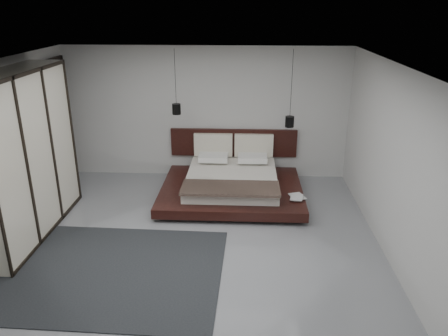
# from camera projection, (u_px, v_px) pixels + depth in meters

# --- Properties ---
(floor) EXTENTS (6.00, 6.00, 0.00)m
(floor) POSITION_uv_depth(u_px,v_px,m) (191.00, 243.00, 6.98)
(floor) COLOR gray
(floor) RESTS_ON ground
(ceiling) EXTENTS (6.00, 6.00, 0.00)m
(ceiling) POSITION_uv_depth(u_px,v_px,m) (186.00, 65.00, 5.98)
(ceiling) COLOR white
(ceiling) RESTS_ON wall_back
(wall_back) EXTENTS (6.00, 0.00, 6.00)m
(wall_back) POSITION_uv_depth(u_px,v_px,m) (206.00, 113.00, 9.28)
(wall_back) COLOR #BBBBB9
(wall_back) RESTS_ON floor
(wall_front) EXTENTS (6.00, 0.00, 6.00)m
(wall_front) POSITION_uv_depth(u_px,v_px,m) (143.00, 282.00, 3.68)
(wall_front) COLOR #BBBBB9
(wall_front) RESTS_ON floor
(wall_right) EXTENTS (0.00, 6.00, 6.00)m
(wall_right) POSITION_uv_depth(u_px,v_px,m) (394.00, 165.00, 6.34)
(wall_right) COLOR #BBBBB9
(wall_right) RESTS_ON floor
(lattice_screen) EXTENTS (0.05, 0.90, 2.60)m
(lattice_screen) POSITION_uv_depth(u_px,v_px,m) (61.00, 123.00, 8.94)
(lattice_screen) COLOR black
(lattice_screen) RESTS_ON floor
(bed) EXTENTS (2.72, 2.37, 1.07)m
(bed) POSITION_uv_depth(u_px,v_px,m) (232.00, 182.00, 8.63)
(bed) COLOR black
(bed) RESTS_ON floor
(book_lower) EXTENTS (0.32, 0.37, 0.03)m
(book_lower) POSITION_uv_depth(u_px,v_px,m) (291.00, 197.00, 7.99)
(book_lower) COLOR #99724C
(book_lower) RESTS_ON bed
(book_upper) EXTENTS (0.28, 0.34, 0.02)m
(book_upper) POSITION_uv_depth(u_px,v_px,m) (291.00, 197.00, 7.95)
(book_upper) COLOR #99724C
(book_upper) RESTS_ON book_lower
(pendant_left) EXTENTS (0.17, 0.17, 1.26)m
(pendant_left) POSITION_uv_depth(u_px,v_px,m) (176.00, 109.00, 8.60)
(pendant_left) COLOR black
(pendant_left) RESTS_ON ceiling
(pendant_right) EXTENTS (0.17, 0.17, 1.49)m
(pendant_right) POSITION_uv_depth(u_px,v_px,m) (290.00, 121.00, 8.57)
(pendant_right) COLOR black
(pendant_right) RESTS_ON ceiling
(wardrobe) EXTENTS (0.64, 2.72, 2.67)m
(wardrobe) POSITION_uv_depth(u_px,v_px,m) (21.00, 156.00, 6.89)
(wardrobe) COLOR beige
(wardrobe) RESTS_ON floor
(rug) EXTENTS (3.53, 2.56, 0.01)m
(rug) POSITION_uv_depth(u_px,v_px,m) (101.00, 271.00, 6.26)
(rug) COLOR black
(rug) RESTS_ON floor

